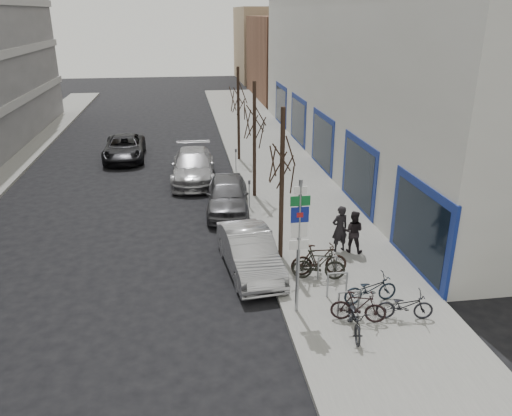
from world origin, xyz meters
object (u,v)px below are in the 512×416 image
object	(u,v)px
parked_car_mid	(228,195)
pedestrian_far	(353,231)
bike_near_right	(358,306)
meter_back	(236,158)
bike_mid_curb	(371,287)
lane_car	(124,148)
tree_far	(238,92)
bike_far_curb	(405,303)
parked_car_back	(193,166)
parked_car_front	(250,252)
bike_far_inner	(319,260)
meter_front	(271,244)
bike_mid_inner	(319,264)
meter_mid	(249,191)
bike_near_left	(355,316)
tree_mid	(254,113)
pedestrian_near	(340,229)
bike_rack	(337,282)
tree_near	(282,149)
highway_sign_pole	(299,239)

from	to	relation	value
parked_car_mid	pedestrian_far	xyz separation A→B (m)	(4.09, -5.02, 0.18)
bike_near_right	meter_back	bearing A→B (deg)	25.67
bike_mid_curb	lane_car	size ratio (longest dim) A/B	0.33
tree_far	bike_far_curb	xyz separation A→B (m)	(2.74, -17.34, -3.46)
parked_car_back	meter_back	bearing A→B (deg)	21.62
bike_near_right	parked_car_front	bearing A→B (deg)	54.11
bike_near_right	bike_far_curb	bearing A→B (deg)	-74.17
lane_car	bike_far_inner	bearing A→B (deg)	-65.53
meter_front	bike_mid_inner	world-z (taller)	meter_front
meter_mid	bike_mid_inner	xyz separation A→B (m)	(1.37, -6.78, -0.23)
bike_near_left	bike_mid_inner	xyz separation A→B (m)	(-0.20, 3.02, 0.02)
bike_mid_inner	tree_mid	bearing A→B (deg)	18.79
bike_mid_inner	pedestrian_far	world-z (taller)	pedestrian_far
bike_far_curb	meter_front	bearing A→B (deg)	49.11
bike_mid_curb	parked_car_front	world-z (taller)	parked_car_front
bike_mid_inner	parked_car_back	size ratio (longest dim) A/B	0.32
parked_car_mid	pedestrian_far	size ratio (longest dim) A/B	2.83
lane_car	parked_car_mid	bearing A→B (deg)	-61.77
bike_far_curb	pedestrian_far	world-z (taller)	pedestrian_far
meter_front	pedestrian_far	xyz separation A→B (m)	(3.12, 0.53, 0.03)
meter_mid	pedestrian_near	world-z (taller)	pedestrian_near
bike_far_curb	parked_car_front	world-z (taller)	parked_car_front
tree_far	bike_mid_inner	xyz separation A→B (m)	(0.92, -14.78, -3.42)
bike_rack	pedestrian_near	size ratio (longest dim) A/B	1.29
lane_car	bike_far_curb	bearing A→B (deg)	-64.63
bike_far_inner	lane_car	size ratio (longest dim) A/B	0.37
bike_mid_curb	bike_far_curb	bearing A→B (deg)	-152.68
bike_rack	pedestrian_far	xyz separation A→B (m)	(1.47, 2.93, 0.29)
pedestrian_near	lane_car	bearing A→B (deg)	-70.77
meter_mid	bike_near_right	bearing A→B (deg)	-78.76
tree_mid	parked_car_front	size ratio (longest dim) A/B	1.26
tree_near	lane_car	world-z (taller)	tree_near
meter_back	parked_car_front	distance (m)	11.18
meter_back	pedestrian_far	distance (m)	10.92
pedestrian_far	bike_near_left	bearing A→B (deg)	97.26
pedestrian_far	pedestrian_near	bearing A→B (deg)	9.82
parked_car_mid	bike_mid_curb	bearing A→B (deg)	-62.01
tree_far	bike_far_inner	distance (m)	14.94
highway_sign_pole	parked_car_mid	size ratio (longest dim) A/B	0.93
bike_far_inner	parked_car_front	size ratio (longest dim) A/B	0.43
meter_back	lane_car	distance (m)	7.50
tree_mid	pedestrian_near	distance (m)	7.39
tree_mid	meter_mid	size ratio (longest dim) A/B	4.33
meter_front	highway_sign_pole	bearing A→B (deg)	-85.25
tree_mid	pedestrian_far	xyz separation A→B (m)	(2.67, -6.47, -3.16)
bike_mid_inner	pedestrian_far	distance (m)	2.53
meter_back	parked_car_mid	xyz separation A→B (m)	(-0.97, -5.45, -0.15)
bike_mid_curb	lane_car	distance (m)	19.93
bike_rack	bike_far_curb	size ratio (longest dim) A/B	1.39
highway_sign_pole	meter_front	distance (m)	3.39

